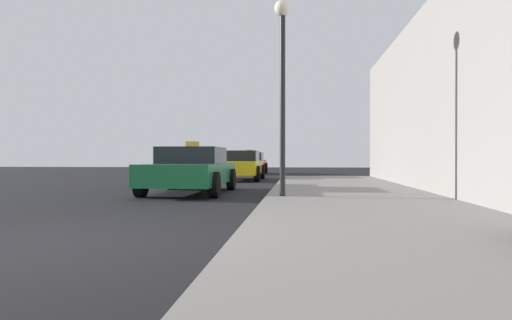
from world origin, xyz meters
name	(u,v)px	position (x,y,z in m)	size (l,w,h in m)	color
ground_plane	(61,244)	(0.00, 0.00, 0.00)	(80.00, 80.00, 0.00)	black
sidewalk	(419,243)	(4.00, 0.00, 0.07)	(4.00, 32.00, 0.15)	gray
street_lamp	(283,62)	(2.36, 5.02, 3.06)	(0.36, 0.36, 4.25)	black
car_green	(191,170)	(-0.25, 7.57, 0.65)	(2.06, 4.44, 1.43)	#196638
car_yellow	(239,165)	(0.15, 15.00, 0.65)	(2.00, 4.15, 1.27)	yellow
car_red	(249,163)	(-0.25, 22.47, 0.65)	(2.06, 4.02, 1.43)	red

